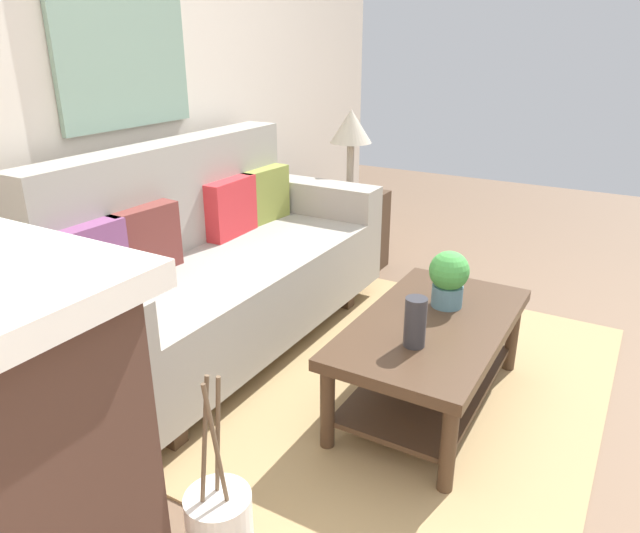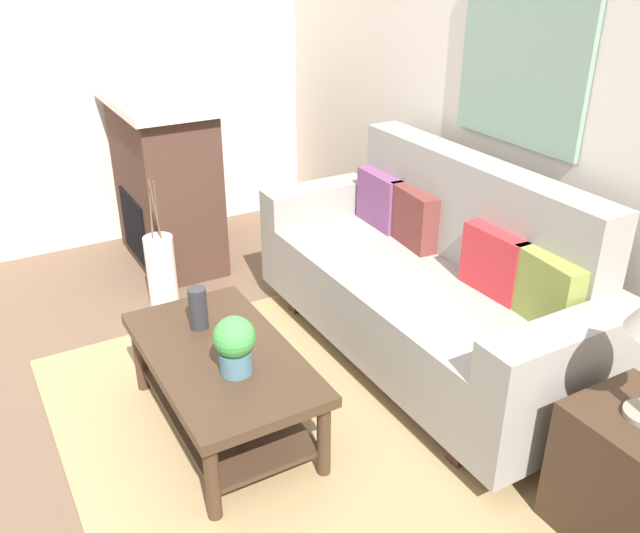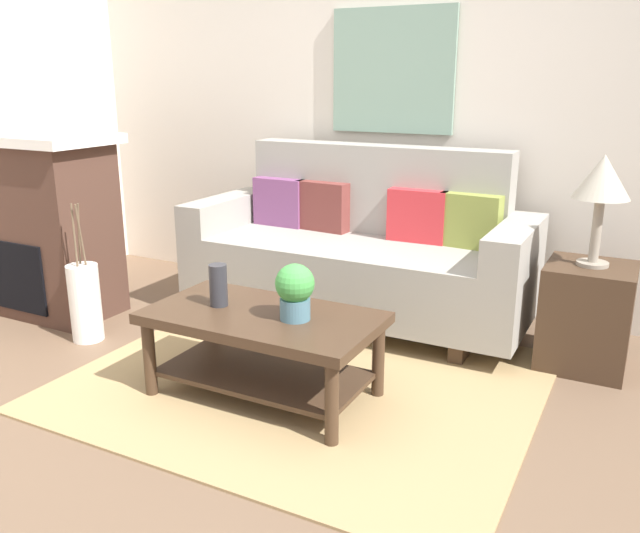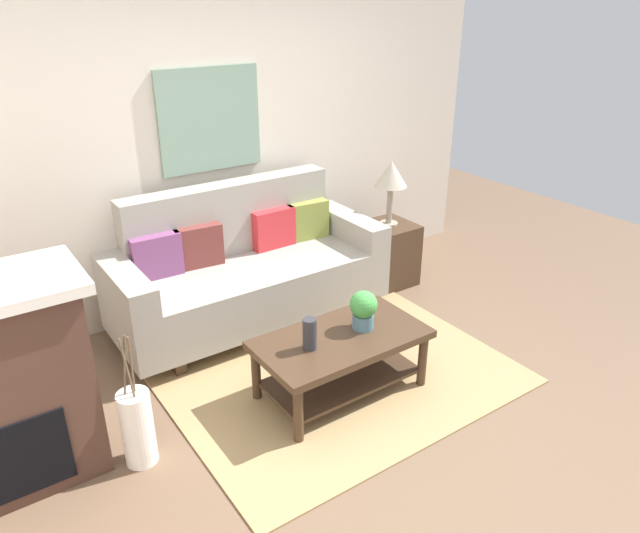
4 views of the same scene
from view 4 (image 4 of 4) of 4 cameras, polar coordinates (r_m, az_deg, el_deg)
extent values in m
plane|color=brown|center=(3.94, 5.61, -13.25)|extent=(9.12, 9.12, 0.00)
cube|color=beige|center=(4.92, -9.17, 11.90)|extent=(5.12, 0.10, 2.70)
cube|color=#A38456|center=(4.25, 1.24, -9.82)|extent=(2.26, 1.90, 0.01)
cube|color=gray|center=(4.70, -6.59, -1.95)|extent=(1.72, 0.84, 0.40)
cube|color=gray|center=(4.77, -8.71, 4.64)|extent=(1.72, 0.20, 0.56)
cube|color=gray|center=(4.35, -17.84, -3.94)|extent=(0.20, 0.84, 0.60)
cube|color=gray|center=(5.13, 2.81, 1.78)|extent=(0.20, 0.84, 0.60)
cube|color=#422D1E|center=(4.57, -14.87, -7.26)|extent=(0.08, 0.74, 0.12)
cube|color=#422D1E|center=(5.17, 0.96, -2.38)|extent=(0.08, 0.74, 0.12)
cube|color=#7A4270|center=(4.48, -15.33, 0.97)|extent=(0.36, 0.13, 0.32)
cube|color=brown|center=(4.58, -11.53, 1.92)|extent=(0.37, 0.15, 0.32)
cube|color=red|center=(4.85, -4.47, 3.66)|extent=(0.36, 0.13, 0.32)
cube|color=olive|center=(5.01, -1.25, 4.44)|extent=(0.37, 0.15, 0.32)
cube|color=#422D1E|center=(3.83, 2.03, -6.96)|extent=(1.10, 0.60, 0.05)
cube|color=#422D1E|center=(3.99, 1.97, -10.44)|extent=(0.98, 0.50, 0.02)
cylinder|color=#422D1E|center=(3.56, -2.09, -14.02)|extent=(0.06, 0.06, 0.38)
cylinder|color=#422D1E|center=(4.07, 9.74, -8.90)|extent=(0.06, 0.06, 0.38)
cylinder|color=#422D1E|center=(3.91, -6.12, -10.17)|extent=(0.06, 0.06, 0.38)
cylinder|color=#422D1E|center=(4.38, 5.22, -5.99)|extent=(0.06, 0.06, 0.38)
cylinder|color=#2D2D33|center=(3.64, -0.99, -6.45)|extent=(0.09, 0.09, 0.21)
cylinder|color=slate|center=(3.89, 4.13, -5.22)|extent=(0.14, 0.14, 0.10)
sphere|color=green|center=(3.83, 4.18, -3.64)|extent=(0.18, 0.18, 0.18)
cube|color=#422D1E|center=(5.39, 6.42, 1.22)|extent=(0.44, 0.44, 0.56)
cylinder|color=gray|center=(5.28, 6.56, 4.10)|extent=(0.16, 0.16, 0.02)
cylinder|color=gray|center=(5.23, 6.65, 5.79)|extent=(0.05, 0.05, 0.35)
cone|color=#B2A893|center=(5.14, 6.81, 8.80)|extent=(0.28, 0.28, 0.22)
cube|color=black|center=(3.46, -27.05, -16.27)|extent=(0.52, 0.02, 0.44)
cylinder|color=white|center=(3.56, -17.02, -14.53)|extent=(0.18, 0.18, 0.46)
cylinder|color=brown|center=(3.33, -17.57, -8.94)|extent=(0.01, 0.04, 0.36)
cylinder|color=brown|center=(3.34, -18.16, -8.94)|extent=(0.05, 0.02, 0.36)
cylinder|color=brown|center=(3.31, -17.97, -9.23)|extent=(0.04, 0.04, 0.36)
cube|color=gray|center=(4.76, -10.46, 13.63)|extent=(0.83, 0.03, 0.78)
camera|label=1|loc=(2.09, -37.96, -4.68)|focal=32.85mm
camera|label=2|loc=(4.72, 35.25, 16.69)|focal=37.87mm
camera|label=3|loc=(3.66, 50.36, 1.03)|focal=36.78mm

